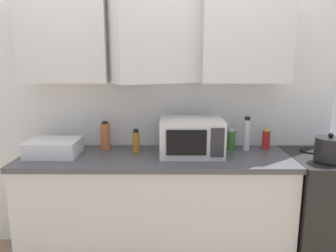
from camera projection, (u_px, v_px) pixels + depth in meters
wall_back_with_cabinets at (156, 66)px, 2.55m from camera, size 2.94×0.58×2.60m
counter_run at (156, 209)px, 2.55m from camera, size 2.07×0.63×0.90m
stove_range at (336, 211)px, 2.53m from camera, size 0.76×0.64×0.91m
kettle at (330, 149)px, 2.28m from camera, size 0.20×0.20×0.20m
microwave at (191, 137)px, 2.46m from camera, size 0.48×0.37×0.28m
dish_rack at (54, 148)px, 2.46m from camera, size 0.38×0.30×0.12m
bottle_green_oil at (231, 140)px, 2.61m from camera, size 0.07×0.07×0.17m
bottle_red_sauce at (266, 139)px, 2.63m from camera, size 0.06×0.06×0.17m
bottle_amber_vinegar at (136, 141)px, 2.53m from camera, size 0.06×0.06×0.19m
bottle_spice_jar at (105, 136)px, 2.62m from camera, size 0.08×0.08×0.23m
bottle_clear_tall at (247, 134)px, 2.59m from camera, size 0.05×0.05×0.27m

